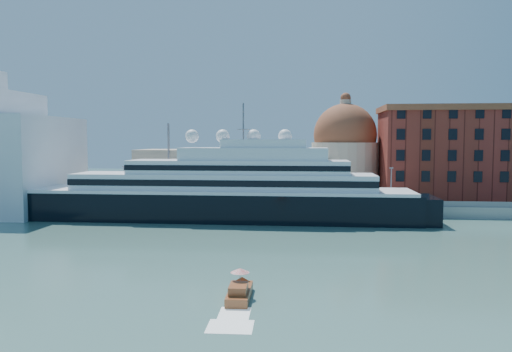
# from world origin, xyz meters

# --- Properties ---
(ground) EXTENTS (400.00, 400.00, 0.00)m
(ground) POSITION_xyz_m (0.00, 0.00, 0.00)
(ground) COLOR #3C675D
(ground) RESTS_ON ground
(quay) EXTENTS (180.00, 10.00, 2.50)m
(quay) POSITION_xyz_m (0.00, 34.00, 1.25)
(quay) COLOR gray
(quay) RESTS_ON ground
(land) EXTENTS (260.00, 72.00, 2.00)m
(land) POSITION_xyz_m (0.00, 75.00, 1.00)
(land) COLOR slate
(land) RESTS_ON ground
(quay_fence) EXTENTS (180.00, 0.10, 1.20)m
(quay_fence) POSITION_xyz_m (0.00, 29.50, 3.10)
(quay_fence) COLOR slate
(quay_fence) RESTS_ON quay
(superyacht) EXTENTS (94.82, 13.14, 28.34)m
(superyacht) POSITION_xyz_m (-10.39, 23.00, 4.89)
(superyacht) COLOR black
(superyacht) RESTS_ON ground
(service_barge) EXTENTS (10.68, 4.32, 2.35)m
(service_barge) POSITION_xyz_m (-52.89, 22.76, 0.67)
(service_barge) COLOR white
(service_barge) RESTS_ON ground
(water_taxi) EXTENTS (2.50, 6.95, 3.27)m
(water_taxi) POSITION_xyz_m (4.84, -28.44, 0.78)
(water_taxi) COLOR brown
(water_taxi) RESTS_ON ground
(warehouse) EXTENTS (43.00, 19.00, 23.25)m
(warehouse) POSITION_xyz_m (52.00, 52.00, 13.79)
(warehouse) COLOR maroon
(warehouse) RESTS_ON land
(church) EXTENTS (66.00, 18.00, 25.50)m
(church) POSITION_xyz_m (6.39, 57.72, 10.91)
(church) COLOR beige
(church) RESTS_ON land
(lamp_posts) EXTENTS (120.80, 2.40, 18.00)m
(lamp_posts) POSITION_xyz_m (-12.67, 32.27, 9.84)
(lamp_posts) COLOR slate
(lamp_posts) RESTS_ON quay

